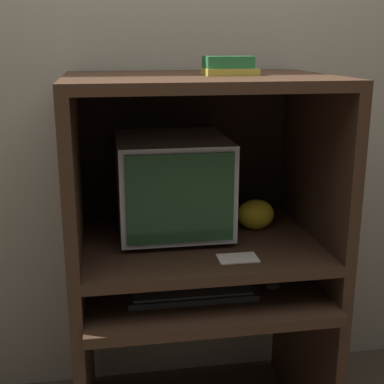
# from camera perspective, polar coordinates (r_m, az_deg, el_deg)

# --- Properties ---
(wall_back) EXTENTS (6.00, 0.06, 2.60)m
(wall_back) POSITION_cam_1_polar(r_m,az_deg,el_deg) (2.26, -1.02, 10.75)
(wall_back) COLOR gray
(wall_back) RESTS_ON ground_plane
(desk_base) EXTENTS (0.92, 0.72, 0.64)m
(desk_base) POSITION_cam_1_polar(r_m,az_deg,el_deg) (2.11, 0.93, -15.39)
(desk_base) COLOR #382316
(desk_base) RESTS_ON ground_plane
(desk_monitor_shelf) EXTENTS (0.92, 0.68, 0.15)m
(desk_monitor_shelf) POSITION_cam_1_polar(r_m,az_deg,el_deg) (1.99, 0.74, -5.88)
(desk_monitor_shelf) COLOR #382316
(desk_monitor_shelf) RESTS_ON desk_base
(hutch_upper) EXTENTS (0.92, 0.68, 0.59)m
(hutch_upper) POSITION_cam_1_polar(r_m,az_deg,el_deg) (1.91, 0.61, 6.47)
(hutch_upper) COLOR #382316
(hutch_upper) RESTS_ON desk_monitor_shelf
(crt_monitor) EXTENTS (0.40, 0.45, 0.36)m
(crt_monitor) POSITION_cam_1_polar(r_m,az_deg,el_deg) (2.00, -2.15, 0.91)
(crt_monitor) COLOR #B2B2B7
(crt_monitor) RESTS_ON desk_monitor_shelf
(keyboard) EXTENTS (0.44, 0.14, 0.03)m
(keyboard) POSITION_cam_1_polar(r_m,az_deg,el_deg) (1.88, -0.04, -10.75)
(keyboard) COLOR #2D2D30
(keyboard) RESTS_ON desk_base
(mouse) EXTENTS (0.06, 0.04, 0.03)m
(mouse) POSITION_cam_1_polar(r_m,az_deg,el_deg) (1.95, 8.57, -9.89)
(mouse) COLOR #28282B
(mouse) RESTS_ON desk_base
(snack_bag) EXTENTS (0.14, 0.11, 0.12)m
(snack_bag) POSITION_cam_1_polar(r_m,az_deg,el_deg) (2.07, 6.80, -2.39)
(snack_bag) COLOR gold
(snack_bag) RESTS_ON desk_monitor_shelf
(book_stack) EXTENTS (0.18, 0.13, 0.06)m
(book_stack) POSITION_cam_1_polar(r_m,az_deg,el_deg) (1.86, 3.94, 13.25)
(book_stack) COLOR gold
(book_stack) RESTS_ON hutch_upper
(paper_card) EXTENTS (0.13, 0.09, 0.00)m
(paper_card) POSITION_cam_1_polar(r_m,az_deg,el_deg) (1.81, 4.91, -7.04)
(paper_card) COLOR beige
(paper_card) RESTS_ON desk_monitor_shelf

